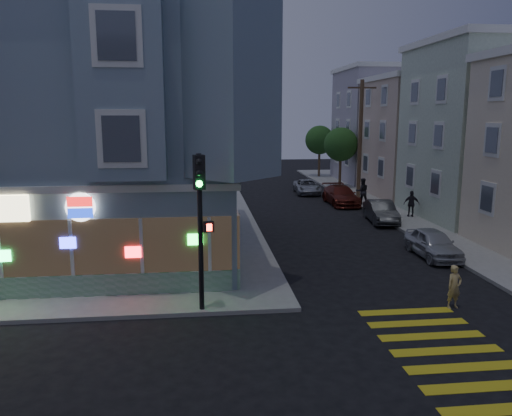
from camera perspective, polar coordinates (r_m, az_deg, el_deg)
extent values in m
plane|color=black|center=(15.03, -4.90, -15.15)|extent=(120.00, 120.00, 0.00)
cube|color=gray|center=(39.39, -25.90, 0.10)|extent=(33.00, 42.00, 0.15)
cube|color=gray|center=(43.79, 25.81, 1.06)|extent=(24.00, 42.00, 0.15)
cube|color=gray|center=(25.22, -19.71, 8.00)|extent=(14.00, 14.00, 11.00)
cube|color=silver|center=(25.66, -20.55, 20.80)|extent=(14.60, 14.60, 0.40)
cube|color=silver|center=(25.33, -19.48, 4.28)|extent=(14.30, 14.30, 0.25)
cube|color=#196B33|center=(19.35, -23.52, -8.28)|extent=(13.60, 0.12, 0.80)
cube|color=#382B1E|center=(18.97, -23.83, -4.27)|extent=(13.60, 0.10, 2.00)
cylinder|color=white|center=(18.17, -19.43, 0.10)|extent=(1.00, 0.12, 1.00)
cube|color=#C0A695|center=(43.35, 20.94, 7.42)|extent=(12.00, 8.60, 9.00)
cube|color=#97909F|center=(51.50, 16.41, 8.91)|extent=(12.00, 8.60, 10.50)
cylinder|color=#4C3826|center=(39.54, 11.82, 7.65)|extent=(0.30, 0.30, 9.00)
cube|color=#4C3826|center=(39.55, 12.03, 13.30)|extent=(2.20, 0.12, 0.12)
cylinder|color=#4C3826|center=(45.54, 9.58, 4.42)|extent=(0.24, 0.24, 3.20)
sphere|color=#204C1B|center=(45.36, 9.67, 7.19)|extent=(3.00, 3.00, 3.00)
cylinder|color=#4C3826|center=(53.24, 7.23, 5.36)|extent=(0.24, 0.24, 3.20)
sphere|color=#204C1B|center=(53.09, 7.28, 7.72)|extent=(3.00, 3.00, 3.00)
imported|color=tan|center=(18.47, 21.72, -8.37)|extent=(0.61, 0.46, 1.51)
imported|color=black|center=(36.77, 12.04, 1.88)|extent=(0.98, 0.79, 1.90)
imported|color=black|center=(33.12, 17.34, 0.46)|extent=(1.03, 0.62, 1.65)
imported|color=#B7BBC0|center=(24.58, 19.58, -3.84)|extent=(1.60, 3.86, 1.31)
imported|color=#323437|center=(31.55, 14.09, -0.41)|extent=(1.87, 4.21, 1.34)
imported|color=maroon|center=(37.28, 9.67, 1.44)|extent=(2.00, 4.80, 1.38)
imported|color=#9FA2A9|center=(42.11, 5.85, 2.44)|extent=(2.20, 4.36, 1.18)
cylinder|color=black|center=(16.29, -6.37, -2.90)|extent=(0.17, 0.17, 5.17)
cube|color=black|center=(15.71, -6.52, 4.08)|extent=(0.40, 0.37, 1.09)
sphere|color=black|center=(15.51, -6.55, 5.27)|extent=(0.21, 0.21, 0.21)
sphere|color=black|center=(15.55, -6.52, 4.01)|extent=(0.21, 0.21, 0.21)
sphere|color=#19F23F|center=(15.59, -6.50, 2.77)|extent=(0.21, 0.21, 0.21)
cube|color=black|center=(16.05, -5.47, -2.14)|extent=(0.38, 0.29, 0.33)
cube|color=#FF2614|center=(15.94, -5.46, -2.22)|extent=(0.23, 0.02, 0.23)
cylinder|color=white|center=(30.52, 16.05, -1.36)|extent=(0.22, 0.22, 0.54)
sphere|color=white|center=(30.46, 16.08, -0.78)|extent=(0.23, 0.23, 0.23)
cylinder|color=white|center=(30.51, 16.05, -1.28)|extent=(0.40, 0.11, 0.11)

